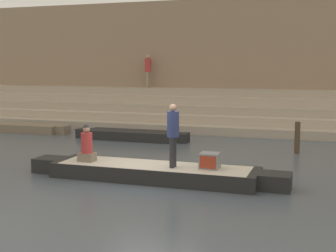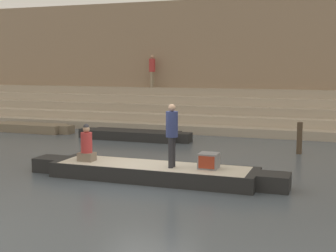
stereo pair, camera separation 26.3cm
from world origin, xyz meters
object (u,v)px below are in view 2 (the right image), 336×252
object	(u,v)px
person_on_steps	(152,69)
person_standing	(172,131)
moored_boat_shore	(134,135)
moored_boat_distant	(31,127)
tv_set	(209,161)
rowboat_main	(153,172)
person_rowing	(87,146)
mooring_post	(299,138)

from	to	relation	value
person_on_steps	person_standing	bearing A→B (deg)	-45.23
moored_boat_shore	person_on_steps	size ratio (longest dim) A/B	2.83
moored_boat_shore	person_on_steps	distance (m)	6.44
person_on_steps	moored_boat_distant	bearing A→B (deg)	-106.99
tv_set	moored_boat_distant	world-z (taller)	tv_set
person_standing	person_on_steps	distance (m)	13.09
moored_boat_shore	rowboat_main	bearing A→B (deg)	-58.77
person_rowing	moored_boat_shore	world-z (taller)	person_rowing
moored_boat_distant	person_standing	bearing A→B (deg)	-33.93
tv_set	moored_boat_shore	world-z (taller)	tv_set
moored_boat_shore	mooring_post	distance (m)	6.74
mooring_post	moored_boat_shore	bearing A→B (deg)	171.58
moored_boat_distant	mooring_post	bearing A→B (deg)	-4.96
person_standing	person_on_steps	world-z (taller)	person_on_steps
tv_set	person_rowing	bearing A→B (deg)	-175.63
person_rowing	mooring_post	distance (m)	7.50
person_on_steps	moored_boat_shore	bearing A→B (deg)	-54.89
rowboat_main	mooring_post	distance (m)	6.17
person_standing	rowboat_main	bearing A→B (deg)	163.23
tv_set	mooring_post	xyz separation A→B (m)	(1.91, 5.05, -0.05)
moored_boat_shore	person_on_steps	world-z (taller)	person_on_steps
rowboat_main	moored_boat_shore	size ratio (longest dim) A/B	1.47
person_standing	tv_set	world-z (taller)	person_standing
moored_boat_shore	person_on_steps	xyz separation A→B (m)	(-1.42, 5.68, 2.67)
person_standing	mooring_post	world-z (taller)	person_standing
mooring_post	person_standing	bearing A→B (deg)	-118.52
rowboat_main	person_rowing	world-z (taller)	person_rowing
moored_boat_shore	moored_boat_distant	xyz separation A→B (m)	(-5.45, 0.53, -0.00)
rowboat_main	tv_set	size ratio (longest dim) A/B	14.40
person_standing	person_on_steps	size ratio (longest dim) A/B	0.96
person_rowing	tv_set	size ratio (longest dim) A/B	2.10
tv_set	moored_boat_distant	distance (m)	12.14
tv_set	moored_boat_distant	xyz separation A→B (m)	(-10.20, 6.57, -0.40)
person_on_steps	mooring_post	bearing A→B (deg)	-18.48
rowboat_main	person_standing	size ratio (longest dim) A/B	4.32
person_rowing	person_on_steps	xyz separation A→B (m)	(-2.73, 11.91, 2.05)
person_standing	moored_boat_distant	size ratio (longest dim) A/B	0.38
person_on_steps	rowboat_main	bearing A→B (deg)	-47.40
moored_boat_distant	person_on_steps	size ratio (longest dim) A/B	2.51
rowboat_main	person_standing	distance (m)	1.28
moored_boat_shore	person_standing	bearing A→B (deg)	-55.20
tv_set	mooring_post	distance (m)	5.40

